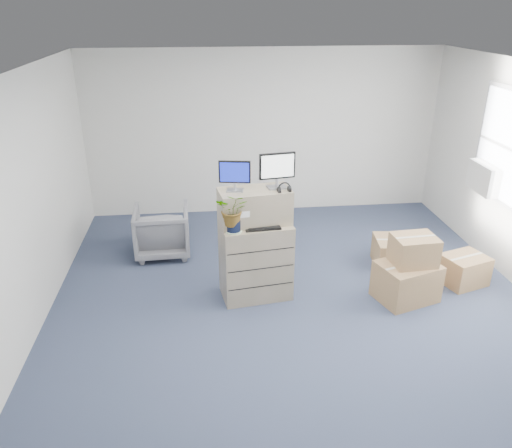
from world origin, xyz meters
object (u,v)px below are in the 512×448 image
object	(u,v)px
water_bottle	(259,212)
office_chair	(162,229)
filing_cabinet_lower	(256,260)
monitor_left	(235,174)
keyboard	(262,227)
monitor_right	(277,169)
potted_plant	(233,214)

from	to	relation	value
water_bottle	office_chair	bearing A→B (deg)	137.15
filing_cabinet_lower	monitor_left	xyz separation A→B (m)	(-0.24, 0.03, 1.13)
filing_cabinet_lower	monitor_left	distance (m)	1.15
keyboard	office_chair	xyz separation A→B (m)	(-1.31, 1.42, -0.60)
monitor_right	office_chair	world-z (taller)	monitor_right
monitor_left	potted_plant	xyz separation A→B (m)	(-0.04, -0.22, -0.40)
filing_cabinet_lower	monitor_right	world-z (taller)	monitor_right
keyboard	potted_plant	xyz separation A→B (m)	(-0.35, -0.06, 0.22)
keyboard	office_chair	world-z (taller)	keyboard
water_bottle	potted_plant	distance (m)	0.45
water_bottle	potted_plant	size ratio (longest dim) A/B	0.49
monitor_right	potted_plant	xyz separation A→B (m)	(-0.55, -0.27, -0.44)
potted_plant	office_chair	world-z (taller)	potted_plant
water_bottle	potted_plant	xyz separation A→B (m)	(-0.33, -0.28, 0.10)
water_bottle	office_chair	distance (m)	1.91
keyboard	water_bottle	xyz separation A→B (m)	(-0.02, 0.22, 0.11)
monitor_right	water_bottle	xyz separation A→B (m)	(-0.21, 0.01, -0.54)
water_bottle	office_chair	world-z (taller)	water_bottle
monitor_right	potted_plant	bearing A→B (deg)	-162.97
monitor_left	water_bottle	xyz separation A→B (m)	(0.29, 0.06, -0.51)
filing_cabinet_lower	water_bottle	distance (m)	0.63
monitor_right	keyboard	distance (m)	0.72
keyboard	office_chair	bearing A→B (deg)	128.24
monitor_left	filing_cabinet_lower	bearing A→B (deg)	1.75
water_bottle	office_chair	xyz separation A→B (m)	(-1.30, 1.20, -0.71)
monitor_left	monitor_right	distance (m)	0.51
monitor_right	water_bottle	distance (m)	0.58
monitor_right	water_bottle	world-z (taller)	monitor_right
filing_cabinet_lower	keyboard	xyz separation A→B (m)	(0.07, -0.13, 0.51)
monitor_left	potted_plant	bearing A→B (deg)	-90.78
keyboard	filing_cabinet_lower	bearing A→B (deg)	113.31
filing_cabinet_lower	water_bottle	bearing A→B (deg)	53.40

